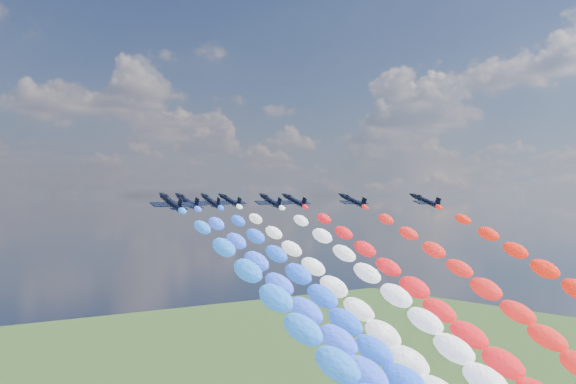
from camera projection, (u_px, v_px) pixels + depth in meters
jet_0 at (171, 202)px, 130.74m from camera, size 8.15×10.88×5.57m
jet_1 at (187, 202)px, 147.05m from camera, size 8.03×10.79×5.57m
trail_1 at (351, 376)px, 107.32m from camera, size 5.98×96.54×54.06m
jet_2 at (211, 201)px, 163.35m from camera, size 8.45×11.09×5.57m
trail_2 at (360, 352)px, 123.62m from camera, size 5.98×96.54×54.06m
jet_3 at (271, 201)px, 164.46m from camera, size 8.45×11.09×5.57m
trail_3 at (438, 351)px, 124.73m from camera, size 5.98×96.54×54.06m
jet_4 at (230, 201)px, 177.43m from camera, size 8.50×11.13×5.57m
trail_4 at (370, 336)px, 137.70m from camera, size 5.98×96.54×54.06m
jet_5 at (294, 201)px, 176.33m from camera, size 8.09×10.84×5.57m
trail_5 at (454, 338)px, 136.60m from camera, size 5.98×96.54×54.06m
jet_6 at (353, 201)px, 173.92m from camera, size 8.27×10.97×5.57m
trail_6 at (533, 340)px, 134.18m from camera, size 5.98×96.54×54.06m
jet_7 at (425, 201)px, 172.31m from camera, size 8.47×11.11×5.57m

